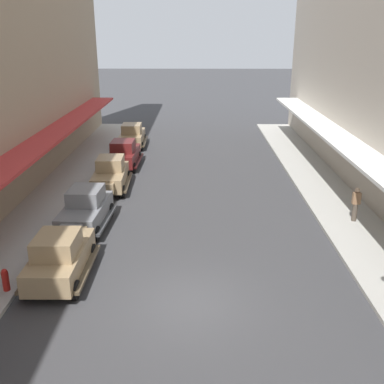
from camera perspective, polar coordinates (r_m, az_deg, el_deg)
name	(u,v)px	position (r m, az deg, el deg)	size (l,w,h in m)	color
ground_plane	(190,303)	(15.43, -0.25, -13.98)	(200.00, 200.00, 0.00)	#38383A
parked_car_0	(60,255)	(17.00, -16.50, -7.77)	(2.17, 4.27, 1.84)	#997F5B
parked_car_1	(124,153)	(30.17, -8.69, 4.92)	(2.19, 4.28, 1.84)	#591919
parked_car_2	(85,208)	(21.04, -13.44, -2.04)	(2.28, 4.31, 1.84)	slate
parked_car_3	(132,135)	(35.56, -7.63, 7.24)	(2.24, 4.30, 1.84)	#997F5B
parked_car_4	(110,173)	(25.92, -10.37, 2.35)	(2.29, 4.31, 1.84)	#997F5B
fire_hydrant	(5,280)	(16.87, -22.72, -10.27)	(0.24, 0.24, 0.82)	#B21E19
pedestrian_1	(356,204)	(22.20, 20.17, -1.45)	(0.36, 0.24, 1.64)	#4C4238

